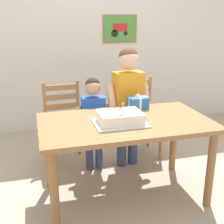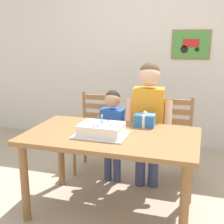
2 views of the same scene
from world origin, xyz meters
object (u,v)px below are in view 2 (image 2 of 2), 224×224
Objects in this scene: gift_box_red_large at (145,120)px; chair_right at (172,139)px; birthday_cake at (101,130)px; child_older at (148,113)px; child_younger at (113,127)px; chair_left at (96,132)px; dining_table at (111,145)px.

gift_box_red_large is 0.64m from chair_right.
child_older is at bearing 66.10° from birthday_cake.
chair_left is at bearing 139.03° from child_younger.
child_younger reaches higher than chair_left.
child_younger is at bearing -158.12° from chair_right.
child_younger is at bearing 146.16° from gift_box_red_large.
dining_table is at bearing -74.26° from child_younger.
dining_table is 0.60m from child_younger.
chair_left reaches higher than dining_table.
birthday_cake is at bearing -137.63° from dining_table.
dining_table is 1.61× the size of chair_left.
child_older is (0.66, -0.24, 0.33)m from chair_left.
chair_right is 0.47m from child_older.
dining_table is 0.95m from chair_right.
child_older is at bearing 93.15° from gift_box_red_large.
chair_right is 0.90× the size of child_younger.
child_older is (-0.22, -0.24, 0.33)m from chair_right.
chair_left is (-0.38, 0.89, -0.32)m from birthday_cake.
child_younger is (-0.61, -0.24, 0.15)m from chair_right.
birthday_cake is 0.67m from child_younger.
child_younger reaches higher than gift_box_red_large.
gift_box_red_large is 0.91m from chair_left.
child_younger is (-0.40, 0.27, -0.18)m from gift_box_red_large.
chair_left is at bearing 159.77° from child_older.
chair_right is 0.67m from child_younger.
child_older reaches higher than gift_box_red_large.
birthday_cake is 0.70m from child_older.
child_younger reaches higher than birthday_cake.
birthday_cake is 0.33× the size of child_older.
child_older is (0.22, 0.58, 0.16)m from dining_table.
chair_right is at bearing 21.88° from child_younger.
gift_box_red_large is 0.21× the size of chair_left.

